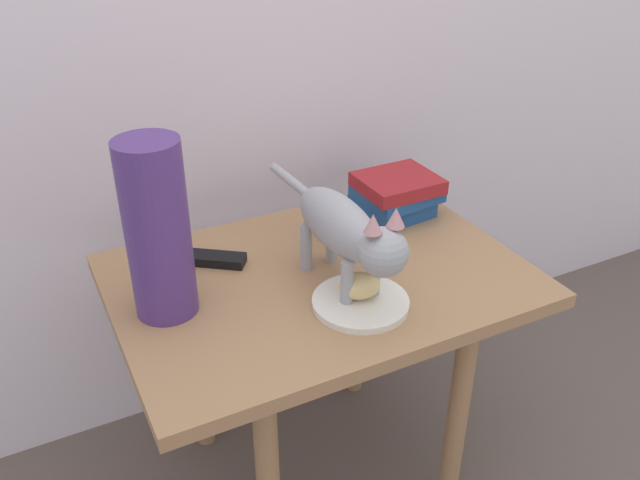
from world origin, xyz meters
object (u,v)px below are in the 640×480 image
(bread_roll, at_px, (359,286))
(green_vase, at_px, (157,231))
(side_table, at_px, (320,306))
(plate, at_px, (360,302))
(tv_remote, at_px, (210,259))
(candle_jar, at_px, (335,221))
(book_stack, at_px, (395,195))
(cat, at_px, (346,230))

(bread_roll, distance_m, green_vase, 0.38)
(side_table, xyz_separation_m, bread_roll, (0.02, -0.12, 0.12))
(plate, xyz_separation_m, tv_remote, (-0.20, 0.28, 0.00))
(side_table, height_order, candle_jar, candle_jar)
(candle_jar, bearing_deg, side_table, -128.67)
(book_stack, xyz_separation_m, green_vase, (-0.59, -0.14, 0.12))
(side_table, xyz_separation_m, plate, (0.02, -0.13, 0.09))
(plate, xyz_separation_m, cat, (0.00, 0.06, 0.13))
(tv_remote, bearing_deg, book_stack, 37.20)
(book_stack, distance_m, green_vase, 0.61)
(side_table, distance_m, plate, 0.16)
(bread_roll, height_order, candle_jar, candle_jar)
(cat, height_order, book_stack, cat)
(green_vase, bearing_deg, cat, -15.46)
(book_stack, bearing_deg, plate, -131.90)
(side_table, xyz_separation_m, green_vase, (-0.31, 0.02, 0.25))
(side_table, distance_m, candle_jar, 0.20)
(tv_remote, bearing_deg, green_vase, -99.28)
(plate, bearing_deg, side_table, 97.80)
(book_stack, distance_m, tv_remote, 0.47)
(plate, distance_m, green_vase, 0.40)
(side_table, relative_size, bread_roll, 10.33)
(cat, bearing_deg, bread_roll, -88.81)
(side_table, relative_size, cat, 1.72)
(book_stack, bearing_deg, cat, -138.76)
(plate, bearing_deg, cat, 89.24)
(side_table, relative_size, plate, 4.47)
(tv_remote, bearing_deg, bread_roll, -16.62)
(bread_roll, distance_m, book_stack, 0.38)
(cat, bearing_deg, plate, -90.76)
(cat, xyz_separation_m, tv_remote, (-0.21, 0.21, -0.12))
(cat, distance_m, candle_jar, 0.23)
(side_table, bearing_deg, green_vase, 176.32)
(book_stack, bearing_deg, candle_jar, -170.37)
(candle_jar, distance_m, tv_remote, 0.29)
(plate, bearing_deg, tv_remote, 126.45)
(bread_roll, relative_size, green_vase, 0.24)
(plate, distance_m, cat, 0.14)
(tv_remote, bearing_deg, candle_jar, 32.09)
(tv_remote, bearing_deg, plate, -17.80)
(bread_roll, distance_m, cat, 0.11)
(book_stack, bearing_deg, bread_roll, -132.60)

